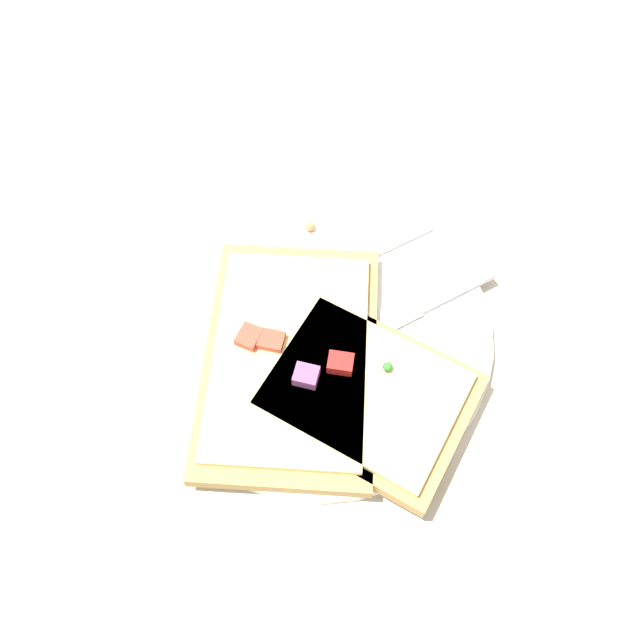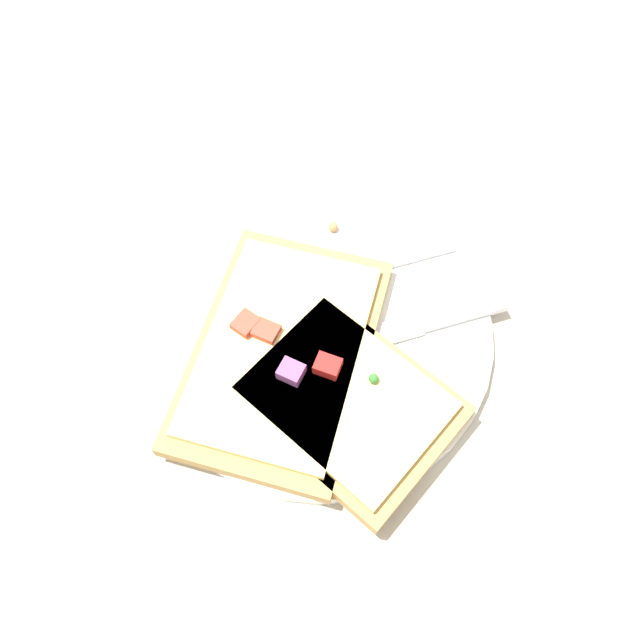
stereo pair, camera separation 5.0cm
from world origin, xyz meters
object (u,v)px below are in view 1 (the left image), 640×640
object	(u,v)px
plate	(320,329)
fork	(314,278)
pizza_slice_corner	(364,394)
knife	(409,310)
pizza_slice_main	(290,358)

from	to	relation	value
plate	fork	size ratio (longest dim) A/B	1.34
pizza_slice_corner	knife	bearing A→B (deg)	91.98
plate	pizza_slice_main	bearing A→B (deg)	-158.56
knife	pizza_slice_corner	distance (m)	0.09
plate	knife	world-z (taller)	knife
pizza_slice_corner	plate	bearing A→B (deg)	147.32
pizza_slice_main	pizza_slice_corner	xyz separation A→B (m)	(0.03, -0.06, -0.00)
fork	pizza_slice_corner	distance (m)	0.11
knife	plate	bearing A→B (deg)	-18.65
fork	knife	distance (m)	0.08
plate	knife	size ratio (longest dim) A/B	1.43
plate	fork	world-z (taller)	fork
knife	pizza_slice_main	bearing A→B (deg)	-3.05
plate	pizza_slice_main	size ratio (longest dim) A/B	1.17
plate	knife	bearing A→B (deg)	-23.55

